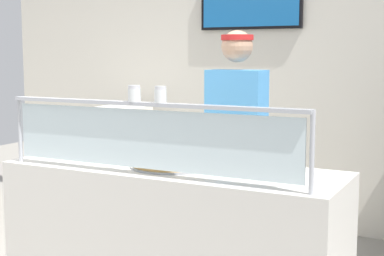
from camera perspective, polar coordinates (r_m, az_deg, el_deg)
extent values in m
cube|color=silver|center=(5.37, 9.76, 4.51)|extent=(6.41, 0.08, 2.70)
cube|color=black|center=(5.44, 5.80, 11.99)|extent=(0.99, 0.04, 0.44)
cube|color=#1966B2|center=(5.42, 5.72, 12.01)|extent=(0.94, 0.01, 0.39)
cube|color=silver|center=(3.50, -1.91, -11.51)|extent=(2.01, 0.69, 0.95)
cylinder|color=#B2B5BC|center=(3.66, -16.65, -0.12)|extent=(0.02, 0.02, 0.40)
cylinder|color=#B2B5BC|center=(2.74, 11.78, -2.39)|extent=(0.02, 0.02, 0.40)
cube|color=silver|center=(3.10, -4.52, -1.12)|extent=(1.75, 0.01, 0.32)
cube|color=#B2B5BC|center=(3.08, -4.56, 2.38)|extent=(1.81, 0.06, 0.02)
cylinder|color=#9EA0A8|center=(3.39, -1.97, -3.72)|extent=(0.50, 0.50, 0.01)
cylinder|color=tan|center=(3.38, -1.98, -3.47)|extent=(0.47, 0.47, 0.02)
cylinder|color=gold|center=(3.38, -1.98, -3.27)|extent=(0.42, 0.42, 0.01)
cube|color=#ADAFB7|center=(3.35, -1.83, -3.25)|extent=(0.14, 0.29, 0.01)
cylinder|color=white|center=(3.12, -5.73, 3.26)|extent=(0.07, 0.07, 0.07)
cylinder|color=white|center=(3.12, -5.72, 3.06)|extent=(0.06, 0.06, 0.05)
cylinder|color=silver|center=(3.11, -5.74, 4.07)|extent=(0.06, 0.06, 0.02)
cylinder|color=white|center=(3.03, -3.15, 3.16)|extent=(0.06, 0.06, 0.07)
cylinder|color=red|center=(3.03, -3.15, 2.96)|extent=(0.05, 0.05, 0.05)
cylinder|color=silver|center=(3.03, -3.16, 3.99)|extent=(0.06, 0.06, 0.02)
cylinder|color=#23232D|center=(4.05, 2.87, -8.88)|extent=(0.13, 0.13, 0.95)
cylinder|color=#23232D|center=(3.97, 5.80, -9.25)|extent=(0.13, 0.13, 0.95)
cube|color=#4C9EE5|center=(3.86, 4.42, 1.67)|extent=(0.38, 0.21, 0.55)
sphere|color=tan|center=(3.85, 4.49, 8.06)|extent=(0.21, 0.21, 0.21)
cylinder|color=red|center=(3.85, 4.50, 8.92)|extent=(0.21, 0.21, 0.04)
cylinder|color=tan|center=(3.60, 5.68, -0.28)|extent=(0.08, 0.34, 0.08)
cube|color=#B7BABF|center=(5.70, -6.76, -4.29)|extent=(0.70, 0.55, 0.92)
cube|color=silver|center=(5.63, -6.93, 0.54)|extent=(0.43, 0.43, 0.04)
cube|color=silver|center=(5.63, -6.94, 1.00)|extent=(0.44, 0.44, 0.05)
cube|color=silver|center=(5.61, -6.83, 1.45)|extent=(0.44, 0.44, 0.04)
cube|color=silver|center=(5.61, -6.90, 1.91)|extent=(0.44, 0.44, 0.04)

